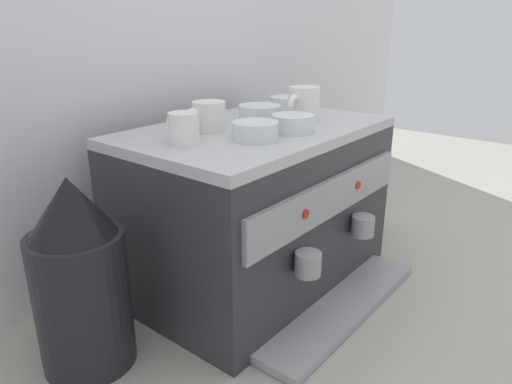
% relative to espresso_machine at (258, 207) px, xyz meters
% --- Properties ---
extents(ground_plane, '(4.00, 4.00, 0.00)m').
position_rel_espresso_machine_xyz_m(ground_plane, '(0.00, 0.00, -0.20)').
color(ground_plane, '#9E998E').
extents(tiled_backsplash_wall, '(2.80, 0.03, 1.17)m').
position_rel_espresso_machine_xyz_m(tiled_backsplash_wall, '(0.00, 0.32, 0.38)').
color(tiled_backsplash_wall, silver).
rests_on(tiled_backsplash_wall, ground_plane).
extents(espresso_machine, '(0.65, 0.53, 0.41)m').
position_rel_espresso_machine_xyz_m(espresso_machine, '(0.00, 0.00, 0.00)').
color(espresso_machine, '#2D2D33').
rests_on(espresso_machine, ground_plane).
extents(ceramic_cup_0, '(0.12, 0.08, 0.08)m').
position_rel_espresso_machine_xyz_m(ceramic_cup_0, '(0.14, -0.04, 0.25)').
color(ceramic_cup_0, white).
rests_on(ceramic_cup_0, espresso_machine).
extents(ceramic_cup_1, '(0.06, 0.10, 0.06)m').
position_rel_espresso_machine_xyz_m(ceramic_cup_1, '(-0.22, 0.02, 0.24)').
color(ceramic_cup_1, white).
rests_on(ceramic_cup_1, espresso_machine).
extents(ceramic_cup_2, '(0.11, 0.08, 0.07)m').
position_rel_espresso_machine_xyz_m(ceramic_cup_2, '(-0.11, 0.06, 0.24)').
color(ceramic_cup_2, white).
rests_on(ceramic_cup_2, espresso_machine).
extents(ceramic_bowl_0, '(0.09, 0.09, 0.04)m').
position_rel_espresso_machine_xyz_m(ceramic_bowl_0, '(0.23, 0.08, 0.22)').
color(ceramic_bowl_0, silver).
rests_on(ceramic_bowl_0, espresso_machine).
extents(ceramic_bowl_1, '(0.11, 0.11, 0.04)m').
position_rel_espresso_machine_xyz_m(ceramic_bowl_1, '(0.05, 0.04, 0.23)').
color(ceramic_bowl_1, silver).
rests_on(ceramic_bowl_1, espresso_machine).
extents(ceramic_bowl_2, '(0.10, 0.10, 0.04)m').
position_rel_espresso_machine_xyz_m(ceramic_bowl_2, '(-0.10, -0.08, 0.22)').
color(ceramic_bowl_2, silver).
rests_on(ceramic_bowl_2, espresso_machine).
extents(ceramic_bowl_3, '(0.10, 0.10, 0.04)m').
position_rel_espresso_machine_xyz_m(ceramic_bowl_3, '(0.01, -0.10, 0.22)').
color(ceramic_bowl_3, silver).
rests_on(ceramic_bowl_3, espresso_machine).
extents(coffee_grinder, '(0.18, 0.18, 0.39)m').
position_rel_espresso_machine_xyz_m(coffee_grinder, '(-0.47, 0.06, -0.02)').
color(coffee_grinder, black).
rests_on(coffee_grinder, ground_plane).
extents(milk_pitcher, '(0.11, 0.11, 0.13)m').
position_rel_espresso_machine_xyz_m(milk_pitcher, '(0.50, -0.05, -0.14)').
color(milk_pitcher, '#B7B7BC').
rests_on(milk_pitcher, ground_plane).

